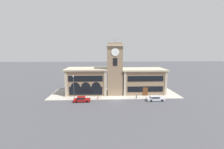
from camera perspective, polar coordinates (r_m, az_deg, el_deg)
name	(u,v)px	position (r m, az deg, el deg)	size (l,w,h in m)	color
ground_plane	(116,100)	(42.63, 1.45, -9.60)	(300.00, 300.00, 0.00)	#424247
sidewalk_kerb	(114,93)	(48.73, 0.92, -7.10)	(39.46, 12.85, 0.15)	#A39E93
clock_tower	(115,69)	(46.13, 1.02, 2.07)	(5.23, 5.23, 17.16)	#897056
town_hall_left_wing	(87,81)	(48.54, -9.41, -2.38)	(12.94, 8.41, 8.17)	#897056
town_hall_right_wing	(142,81)	(49.72, 11.48, -2.31)	(13.87, 8.41, 7.94)	#897056
parked_car_near	(82,99)	(41.62, -11.47, -9.20)	(4.49, 1.99, 1.40)	maroon
parked_car_mid	(155,98)	(43.36, 16.12, -8.68)	(4.97, 2.09, 1.31)	#B2B7C1
street_lamp	(74,84)	(42.62, -14.44, -3.64)	(0.36, 0.36, 6.74)	#4C4C51
bollard	(136,97)	(43.67, 9.26, -8.33)	(0.18, 0.18, 1.06)	black
fire_hydrant	(98,97)	(42.90, -5.40, -8.71)	(0.22, 0.22, 0.87)	red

